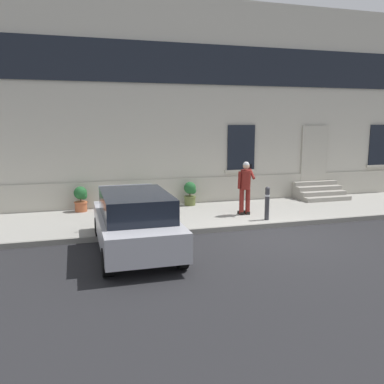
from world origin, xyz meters
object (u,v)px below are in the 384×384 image
bollard_near_person (267,202)px  planter_olive (190,193)px  person_on_phone (245,185)px  planter_terracotta (81,198)px  bollard_far_left (144,209)px  planter_charcoal (139,197)px  hatchback_car_silver (135,221)px

bollard_near_person → planter_olive: bearing=120.3°
person_on_phone → planter_terracotta: 5.55m
bollard_far_left → person_on_phone: 3.59m
planter_terracotta → planter_olive: (3.85, -0.01, 0.00)m
planter_terracotta → planter_charcoal: bearing=-6.8°
hatchback_car_silver → planter_charcoal: 4.32m
hatchback_car_silver → planter_olive: size_ratio=4.73×
bollard_near_person → bollard_far_left: 3.84m
hatchback_car_silver → person_on_phone: size_ratio=2.32×
hatchback_car_silver → bollard_far_left: 1.69m
bollard_far_left → planter_charcoal: size_ratio=1.22×
person_on_phone → planter_olive: (-1.29, 2.00, -0.55)m
hatchback_car_silver → planter_charcoal: hatchback_car_silver is taller
planter_olive → person_on_phone: bearing=-57.3°
planter_charcoal → planter_terracotta: bearing=173.2°
bollard_far_left → planter_terracotta: bollard_far_left is taller
bollard_far_left → person_on_phone: bearing=13.7°
bollard_near_person → bollard_far_left: bearing=180.0°
bollard_far_left → planter_charcoal: (0.25, 2.63, -0.11)m
bollard_near_person → person_on_phone: bearing=114.1°
planter_charcoal → planter_olive: same height
planter_terracotta → planter_charcoal: (1.93, -0.23, 0.00)m
bollard_near_person → person_on_phone: size_ratio=0.60×
planter_charcoal → bollard_near_person: bearing=-36.2°
hatchback_car_silver → person_on_phone: (3.95, 2.46, 0.36)m
person_on_phone → bollard_far_left: bearing=-162.5°
bollard_far_left → planter_olive: bearing=52.6°
person_on_phone → planter_olive: bearing=126.5°
planter_charcoal → bollard_far_left: bearing=-95.4°
planter_terracotta → planter_charcoal: size_ratio=1.00×
bollard_near_person → planter_charcoal: bearing=143.8°
planter_terracotta → hatchback_car_silver: bearing=-75.1°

